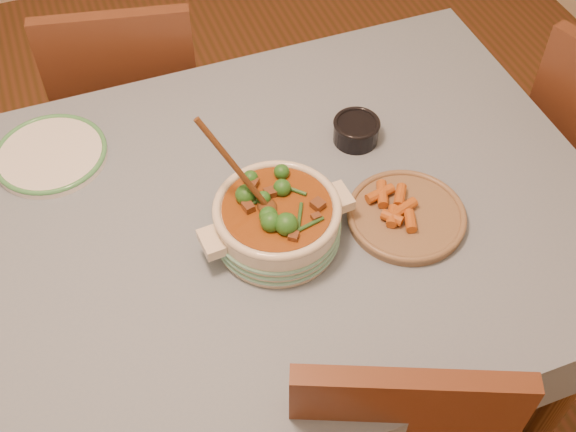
{
  "coord_description": "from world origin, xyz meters",
  "views": [
    {
      "loc": [
        -0.22,
        -0.96,
        1.97
      ],
      "look_at": [
        0.1,
        -0.09,
        0.85
      ],
      "focal_mm": 45.0,
      "sensor_mm": 36.0,
      "label": 1
    }
  ],
  "objects_px": {
    "condiment_bowl": "(356,130)",
    "chair_far": "(132,101)",
    "fried_plate": "(406,214)",
    "stew_casserole": "(277,219)",
    "dining_table": "(231,251)",
    "white_plate": "(51,154)"
  },
  "relations": [
    {
      "from": "dining_table",
      "to": "fried_plate",
      "type": "bearing_deg",
      "value": -18.06
    },
    {
      "from": "condiment_bowl",
      "to": "fried_plate",
      "type": "height_order",
      "value": "condiment_bowl"
    },
    {
      "from": "stew_casserole",
      "to": "chair_far",
      "type": "relative_size",
      "value": 0.38
    },
    {
      "from": "dining_table",
      "to": "stew_casserole",
      "type": "xyz_separation_m",
      "value": [
        0.09,
        -0.07,
        0.16
      ]
    },
    {
      "from": "condiment_bowl",
      "to": "fried_plate",
      "type": "xyz_separation_m",
      "value": [
        0.0,
        -0.27,
        -0.02
      ]
    },
    {
      "from": "dining_table",
      "to": "chair_far",
      "type": "bearing_deg",
      "value": 95.97
    },
    {
      "from": "condiment_bowl",
      "to": "fried_plate",
      "type": "bearing_deg",
      "value": -89.71
    },
    {
      "from": "condiment_bowl",
      "to": "chair_far",
      "type": "height_order",
      "value": "chair_far"
    },
    {
      "from": "dining_table",
      "to": "white_plate",
      "type": "distance_m",
      "value": 0.48
    },
    {
      "from": "dining_table",
      "to": "condiment_bowl",
      "type": "bearing_deg",
      "value": 21.74
    },
    {
      "from": "condiment_bowl",
      "to": "white_plate",
      "type": "bearing_deg",
      "value": 164.27
    },
    {
      "from": "white_plate",
      "to": "chair_far",
      "type": "relative_size",
      "value": 0.3
    },
    {
      "from": "stew_casserole",
      "to": "dining_table",
      "type": "bearing_deg",
      "value": 140.97
    },
    {
      "from": "white_plate",
      "to": "fried_plate",
      "type": "height_order",
      "value": "fried_plate"
    },
    {
      "from": "fried_plate",
      "to": "condiment_bowl",
      "type": "bearing_deg",
      "value": 90.29
    },
    {
      "from": "stew_casserole",
      "to": "condiment_bowl",
      "type": "bearing_deg",
      "value": 37.88
    },
    {
      "from": "stew_casserole",
      "to": "chair_far",
      "type": "height_order",
      "value": "stew_casserole"
    },
    {
      "from": "white_plate",
      "to": "chair_far",
      "type": "bearing_deg",
      "value": 60.37
    },
    {
      "from": "stew_casserole",
      "to": "fried_plate",
      "type": "bearing_deg",
      "value": -9.92
    },
    {
      "from": "fried_plate",
      "to": "chair_far",
      "type": "distance_m",
      "value": 1.03
    },
    {
      "from": "condiment_bowl",
      "to": "stew_casserole",
      "type": "bearing_deg",
      "value": -142.12
    },
    {
      "from": "white_plate",
      "to": "dining_table",
      "type": "bearing_deg",
      "value": -46.3
    }
  ]
}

